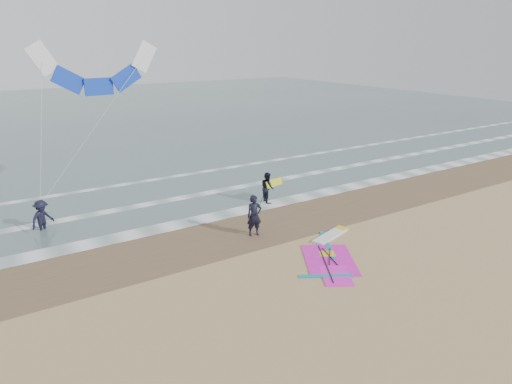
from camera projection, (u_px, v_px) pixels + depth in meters
ground at (344, 271)px, 18.58m from camera, size 120.00×120.00×0.00m
sea_water at (80, 116)px, 57.09m from camera, size 120.00×80.00×0.02m
wet_sand_band at (263, 224)px, 23.39m from camera, size 120.00×5.00×0.01m
foam_waterline at (222, 199)px, 26.95m from camera, size 120.00×9.15×0.02m
windsurf_rig at (331, 253)px, 20.14m from camera, size 5.04×4.77×0.12m
person_standing at (254, 216)px, 21.74m from camera, size 0.82×0.62×2.02m
person_walking at (267, 187)px, 26.28m from camera, size 0.82×0.97×1.80m
person_wading at (41, 212)px, 22.32m from camera, size 1.44×1.26×1.93m
held_pole at (260, 205)px, 21.74m from camera, size 0.17×0.86×1.82m
carried_kiteboard at (274, 183)px, 26.33m from camera, size 1.30×0.51×0.39m
surf_kite at (97, 72)px, 24.37m from camera, size 7.44×2.68×7.70m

